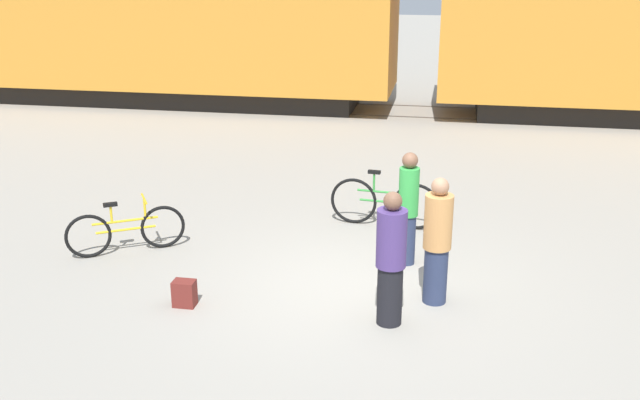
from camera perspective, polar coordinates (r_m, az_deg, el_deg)
name	(u,v)px	position (r m, az deg, el deg)	size (l,w,h in m)	color
ground_plane	(363,288)	(10.07, 3.32, -6.69)	(80.00, 80.00, 0.00)	gray
freight_train	(419,3)	(20.27, 7.54, 14.66)	(55.55, 2.94, 5.45)	black
rail_near	(413,117)	(19.98, 7.08, 6.30)	(67.55, 0.07, 0.01)	#4C4238
rail_far	(416,106)	(21.38, 7.32, 7.13)	(67.55, 0.07, 0.01)	#4C4238
bicycle_yellow	(126,230)	(11.38, -14.56, -2.24)	(1.52, 0.94, 0.82)	black
bicycle_green	(384,203)	(12.07, 4.93, -0.20)	(1.78, 0.46, 0.95)	black
person_in_green	(408,208)	(10.55, 6.73, -0.58)	(0.28, 0.28, 1.65)	#283351
person_in_tan	(437,242)	(9.46, 8.92, -3.15)	(0.35, 0.35, 1.66)	#283351
person_in_purple	(391,260)	(8.86, 5.42, -4.54)	(0.36, 0.36, 1.67)	black
backpack	(184,293)	(9.67, -10.29, -7.01)	(0.28, 0.20, 0.34)	maroon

